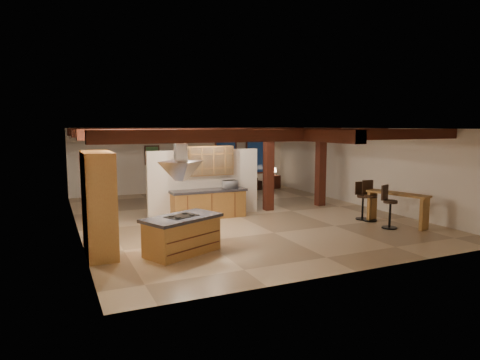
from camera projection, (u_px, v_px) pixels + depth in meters
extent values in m
plane|color=#CBAF87|center=(238.00, 216.00, 14.22)|extent=(12.00, 12.00, 0.00)
plane|color=white|center=(185.00, 160.00, 19.47)|extent=(10.00, 0.00, 10.00)
plane|color=white|center=(359.00, 202.00, 8.61)|extent=(10.00, 0.00, 10.00)
plane|color=white|center=(76.00, 181.00, 12.01)|extent=(0.00, 12.00, 12.00)
plane|color=white|center=(359.00, 167.00, 16.08)|extent=(0.00, 12.00, 12.00)
plane|color=#321C0F|center=(238.00, 128.00, 13.86)|extent=(12.00, 12.00, 0.00)
cube|color=#381A0E|center=(306.00, 135.00, 10.26)|extent=(10.00, 0.25, 0.28)
cube|color=#381A0E|center=(256.00, 133.00, 12.70)|extent=(10.00, 0.25, 0.28)
cube|color=#381A0E|center=(223.00, 132.00, 15.05)|extent=(10.00, 0.25, 0.28)
cube|color=#381A0E|center=(198.00, 131.00, 17.50)|extent=(10.00, 0.25, 0.28)
cube|color=#381A0E|center=(238.00, 133.00, 13.88)|extent=(0.28, 12.00, 0.28)
cube|color=#381A0E|center=(269.00, 170.00, 15.06)|extent=(0.30, 0.30, 2.90)
cube|color=#381A0E|center=(321.00, 167.00, 15.96)|extent=(0.30, 0.30, 2.90)
cube|color=#381A0E|center=(296.00, 137.00, 15.37)|extent=(2.50, 0.28, 0.28)
cube|color=white|center=(204.00, 183.00, 14.13)|extent=(3.80, 0.18, 2.20)
cube|color=olive|center=(99.00, 204.00, 9.82)|extent=(0.64, 1.60, 2.40)
cube|color=silver|center=(112.00, 205.00, 9.95)|extent=(0.06, 0.62, 0.95)
cube|color=black|center=(114.00, 196.00, 9.94)|extent=(0.01, 0.50, 0.28)
cube|color=olive|center=(209.00, 205.00, 13.86)|extent=(2.40, 0.60, 0.86)
cube|color=black|center=(209.00, 191.00, 13.80)|extent=(2.50, 0.66, 0.08)
cube|color=olive|center=(206.00, 161.00, 13.87)|extent=(1.80, 0.34, 0.95)
cube|color=silver|center=(208.00, 161.00, 13.71)|extent=(1.74, 0.02, 0.90)
pyramid|color=silver|center=(181.00, 181.00, 9.84)|extent=(1.10, 1.10, 0.45)
cube|color=silver|center=(180.00, 146.00, 9.74)|extent=(0.26, 0.22, 0.73)
cube|color=#381A0E|center=(226.00, 157.00, 20.22)|extent=(1.10, 0.05, 1.70)
cube|color=black|center=(226.00, 157.00, 20.20)|extent=(0.95, 0.02, 1.55)
cube|color=#381A0E|center=(256.00, 156.00, 20.88)|extent=(1.10, 0.05, 1.70)
cube|color=black|center=(256.00, 156.00, 20.85)|extent=(0.95, 0.02, 1.55)
cube|color=#381A0E|center=(152.00, 155.00, 18.77)|extent=(0.65, 0.04, 0.85)
cube|color=#2A633B|center=(152.00, 155.00, 18.75)|extent=(0.55, 0.01, 0.75)
cylinder|color=silver|center=(187.00, 130.00, 10.27)|extent=(0.16, 0.16, 0.03)
cylinder|color=silver|center=(215.00, 130.00, 13.00)|extent=(0.16, 0.16, 0.03)
cylinder|color=silver|center=(125.00, 131.00, 9.97)|extent=(0.16, 0.16, 0.03)
cube|color=olive|center=(182.00, 236.00, 10.01)|extent=(1.90, 1.48, 0.81)
cube|color=black|center=(182.00, 218.00, 9.95)|extent=(2.05, 1.63, 0.08)
cube|color=black|center=(182.00, 216.00, 9.95)|extent=(0.84, 0.72, 0.02)
imported|color=#371B0D|center=(191.00, 196.00, 16.57)|extent=(1.89, 1.52, 0.58)
imported|color=black|center=(239.00, 184.00, 19.92)|extent=(2.07, 0.91, 0.59)
imported|color=#B6B6BB|center=(230.00, 184.00, 14.09)|extent=(0.48, 0.34, 0.26)
cube|color=olive|center=(398.00, 194.00, 12.81)|extent=(0.99, 1.94, 0.06)
cube|color=olive|center=(424.00, 214.00, 12.24)|extent=(0.43, 0.21, 0.94)
cube|color=olive|center=(372.00, 206.00, 13.51)|extent=(0.43, 0.21, 0.94)
cube|color=#381A0E|center=(273.00, 182.00, 20.57)|extent=(0.58, 0.58, 0.62)
cylinder|color=black|center=(274.00, 174.00, 20.52)|extent=(0.07, 0.07, 0.18)
cone|color=#FFCE99|center=(274.00, 170.00, 20.50)|extent=(0.31, 0.31, 0.20)
cylinder|color=black|center=(390.00, 202.00, 12.42)|extent=(0.40, 0.40, 0.08)
cube|color=black|center=(385.00, 192.00, 12.51)|extent=(0.36, 0.18, 0.44)
cylinder|color=black|center=(390.00, 215.00, 12.47)|extent=(0.07, 0.07, 0.77)
cylinder|color=black|center=(389.00, 228.00, 12.51)|extent=(0.44, 0.44, 0.03)
cylinder|color=black|center=(371.00, 196.00, 13.38)|extent=(0.40, 0.40, 0.08)
cube|color=black|center=(368.00, 187.00, 13.53)|extent=(0.38, 0.09, 0.44)
cylinder|color=black|center=(370.00, 208.00, 13.43)|extent=(0.07, 0.07, 0.78)
cylinder|color=black|center=(370.00, 220.00, 13.48)|extent=(0.44, 0.44, 0.03)
cylinder|color=black|center=(363.00, 196.00, 13.60)|extent=(0.38, 0.38, 0.07)
cube|color=black|center=(360.00, 188.00, 13.74)|extent=(0.36, 0.09, 0.42)
cylinder|color=black|center=(363.00, 208.00, 13.65)|extent=(0.06, 0.06, 0.73)
cylinder|color=black|center=(362.00, 219.00, 13.69)|extent=(0.42, 0.42, 0.03)
cube|color=#381A0E|center=(173.00, 196.00, 15.92)|extent=(0.49, 0.49, 0.05)
cube|color=#381A0E|center=(173.00, 186.00, 16.06)|extent=(0.36, 0.19, 0.67)
cylinder|color=#381A0E|center=(168.00, 202.00, 15.79)|extent=(0.04, 0.04, 0.38)
cylinder|color=#381A0E|center=(177.00, 202.00, 15.80)|extent=(0.04, 0.04, 0.38)
cylinder|color=#381A0E|center=(169.00, 200.00, 16.09)|extent=(0.04, 0.04, 0.38)
cylinder|color=#381A0E|center=(177.00, 200.00, 16.10)|extent=(0.04, 0.04, 0.38)
cube|color=#381A0E|center=(177.00, 190.00, 17.16)|extent=(0.49, 0.49, 0.05)
cube|color=#381A0E|center=(176.00, 183.00, 16.93)|extent=(0.36, 0.19, 0.67)
cylinder|color=#381A0E|center=(181.00, 195.00, 17.34)|extent=(0.04, 0.04, 0.38)
cylinder|color=#381A0E|center=(174.00, 195.00, 17.34)|extent=(0.04, 0.04, 0.38)
cylinder|color=#381A0E|center=(180.00, 196.00, 17.04)|extent=(0.04, 0.04, 0.38)
cylinder|color=#381A0E|center=(173.00, 196.00, 17.03)|extent=(0.04, 0.04, 0.38)
cube|color=#381A0E|center=(190.00, 195.00, 15.94)|extent=(0.49, 0.49, 0.05)
cube|color=#381A0E|center=(190.00, 186.00, 16.08)|extent=(0.36, 0.19, 0.67)
cylinder|color=#381A0E|center=(185.00, 202.00, 15.81)|extent=(0.04, 0.04, 0.38)
cylinder|color=#381A0E|center=(193.00, 202.00, 15.82)|extent=(0.04, 0.04, 0.38)
cylinder|color=#381A0E|center=(186.00, 200.00, 16.11)|extent=(0.04, 0.04, 0.38)
cylinder|color=#381A0E|center=(194.00, 200.00, 16.12)|extent=(0.04, 0.04, 0.38)
cube|color=#381A0E|center=(192.00, 190.00, 17.18)|extent=(0.49, 0.49, 0.05)
cube|color=#381A0E|center=(192.00, 183.00, 16.95)|extent=(0.36, 0.19, 0.67)
cylinder|color=#381A0E|center=(197.00, 195.00, 17.36)|extent=(0.04, 0.04, 0.38)
cylinder|color=#381A0E|center=(189.00, 195.00, 17.35)|extent=(0.04, 0.04, 0.38)
cylinder|color=#381A0E|center=(196.00, 196.00, 17.06)|extent=(0.04, 0.04, 0.38)
cylinder|color=#381A0E|center=(188.00, 196.00, 17.05)|extent=(0.04, 0.04, 0.38)
cube|color=#381A0E|center=(206.00, 195.00, 15.95)|extent=(0.49, 0.49, 0.05)
cube|color=#381A0E|center=(207.00, 186.00, 16.10)|extent=(0.36, 0.19, 0.67)
cylinder|color=#381A0E|center=(202.00, 202.00, 15.83)|extent=(0.04, 0.04, 0.38)
cylinder|color=#381A0E|center=(210.00, 202.00, 15.84)|extent=(0.04, 0.04, 0.38)
cylinder|color=#381A0E|center=(203.00, 200.00, 16.13)|extent=(0.04, 0.04, 0.38)
cylinder|color=#381A0E|center=(211.00, 200.00, 16.14)|extent=(0.04, 0.04, 0.38)
cube|color=#381A0E|center=(208.00, 190.00, 17.20)|extent=(0.49, 0.49, 0.05)
cube|color=#381A0E|center=(208.00, 183.00, 16.97)|extent=(0.36, 0.19, 0.67)
cylinder|color=#381A0E|center=(212.00, 195.00, 17.38)|extent=(0.04, 0.04, 0.38)
cylinder|color=#381A0E|center=(204.00, 195.00, 17.37)|extent=(0.04, 0.04, 0.38)
cylinder|color=#381A0E|center=(212.00, 196.00, 17.08)|extent=(0.04, 0.04, 0.38)
cylinder|color=#381A0E|center=(204.00, 196.00, 17.07)|extent=(0.04, 0.04, 0.38)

